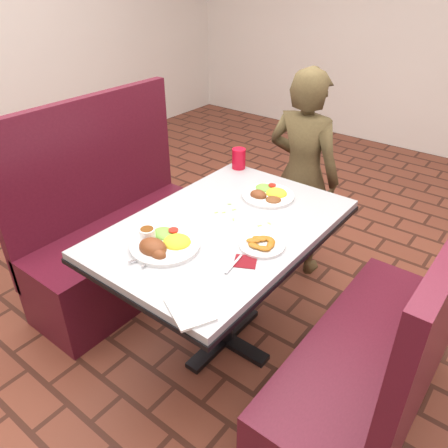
# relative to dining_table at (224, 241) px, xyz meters

# --- Properties ---
(dining_table) EXTENTS (0.81, 1.21, 0.75)m
(dining_table) POSITION_rel_dining_table_xyz_m (0.00, 0.00, 0.00)
(dining_table) COLOR #A5A8AA
(dining_table) RESTS_ON ground
(booth_bench_left) EXTENTS (0.47, 1.20, 1.17)m
(booth_bench_left) POSITION_rel_dining_table_xyz_m (-0.80, 0.00, -0.32)
(booth_bench_left) COLOR #571423
(booth_bench_left) RESTS_ON ground
(booth_bench_right) EXTENTS (0.47, 1.20, 1.17)m
(booth_bench_right) POSITION_rel_dining_table_xyz_m (0.80, 0.00, -0.32)
(booth_bench_right) COLOR #571423
(booth_bench_right) RESTS_ON ground
(diner_person) EXTENTS (0.48, 0.31, 1.31)m
(diner_person) POSITION_rel_dining_table_xyz_m (-0.07, 0.87, 0.00)
(diner_person) COLOR brown
(diner_person) RESTS_ON ground
(near_dinner_plate) EXTENTS (0.30, 0.30, 0.09)m
(near_dinner_plate) POSITION_rel_dining_table_xyz_m (-0.09, -0.31, 0.13)
(near_dinner_plate) COLOR white
(near_dinner_plate) RESTS_ON dining_table
(far_dinner_plate) EXTENTS (0.27, 0.27, 0.07)m
(far_dinner_plate) POSITION_rel_dining_table_xyz_m (0.01, 0.36, 0.12)
(far_dinner_plate) COLOR white
(far_dinner_plate) RESTS_ON dining_table
(plantain_plate) EXTENTS (0.20, 0.20, 0.03)m
(plantain_plate) POSITION_rel_dining_table_xyz_m (0.24, -0.05, 0.11)
(plantain_plate) COLOR white
(plantain_plate) RESTS_ON dining_table
(maroon_napkin) EXTENTS (0.12, 0.12, 0.00)m
(maroon_napkin) POSITION_rel_dining_table_xyz_m (0.25, -0.18, 0.10)
(maroon_napkin) COLOR maroon
(maroon_napkin) RESTS_ON dining_table
(spoon_utensil) EXTENTS (0.03, 0.14, 0.00)m
(spoon_utensil) POSITION_rel_dining_table_xyz_m (0.23, -0.23, 0.10)
(spoon_utensil) COLOR silver
(spoon_utensil) RESTS_ON dining_table
(red_tumbler) EXTENTS (0.08, 0.08, 0.12)m
(red_tumbler) POSITION_rel_dining_table_xyz_m (-0.32, 0.56, 0.16)
(red_tumbler) COLOR red
(red_tumbler) RESTS_ON dining_table
(paper_napkin) EXTENTS (0.22, 0.20, 0.01)m
(paper_napkin) POSITION_rel_dining_table_xyz_m (0.27, -0.54, 0.10)
(paper_napkin) COLOR white
(paper_napkin) RESTS_ON dining_table
(knife_utensil) EXTENTS (0.06, 0.15, 0.00)m
(knife_utensil) POSITION_rel_dining_table_xyz_m (-0.07, -0.40, 0.11)
(knife_utensil) COLOR silver
(knife_utensil) RESTS_ON dining_table
(fork_utensil) EXTENTS (0.07, 0.15, 0.00)m
(fork_utensil) POSITION_rel_dining_table_xyz_m (-0.08, -0.41, 0.11)
(fork_utensil) COLOR silver
(fork_utensil) RESTS_ON dining_table
(lettuce_shreds) EXTENTS (0.28, 0.32, 0.00)m
(lettuce_shreds) POSITION_rel_dining_table_xyz_m (0.04, 0.06, 0.10)
(lettuce_shreds) COLOR #9BC850
(lettuce_shreds) RESTS_ON dining_table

